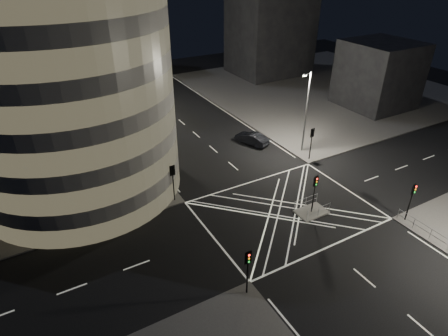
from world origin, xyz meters
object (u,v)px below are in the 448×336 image
traffic_signal_fr (312,138)px  traffic_signal_nr (412,195)px  traffic_signal_island (315,187)px  street_lamp_left_near (146,134)px  central_island (311,212)px  street_lamp_left_far (103,86)px  traffic_signal_nl (248,265)px  traffic_signal_fl (173,177)px  sedan (252,138)px  street_lamp_right_far (306,110)px

traffic_signal_fr → traffic_signal_nr: bearing=-90.0°
traffic_signal_island → street_lamp_left_near: 17.89m
central_island → traffic_signal_island: bearing=0.0°
street_lamp_left_far → traffic_signal_nl: bearing=-89.0°
central_island → street_lamp_left_far: (-11.44, 31.50, 5.47)m
traffic_signal_fl → sedan: (13.92, 7.12, -2.15)m
central_island → street_lamp_right_far: street_lamp_right_far is taller
traffic_signal_nr → traffic_signal_island: size_ratio=1.00×
traffic_signal_island → street_lamp_left_far: street_lamp_left_far is taller
traffic_signal_fr → sedan: (-3.68, 7.12, -2.15)m
street_lamp_right_far → sedan: street_lamp_right_far is taller
traffic_signal_fr → street_lamp_left_near: street_lamp_left_near is taller
traffic_signal_fl → street_lamp_left_near: street_lamp_left_near is taller
traffic_signal_island → street_lamp_right_far: 13.13m
traffic_signal_nr → street_lamp_left_near: 26.32m
central_island → street_lamp_right_far: size_ratio=0.30×
traffic_signal_fl → sedan: traffic_signal_fl is taller
traffic_signal_fl → traffic_signal_nr: same height
traffic_signal_nr → street_lamp_left_far: size_ratio=0.40×
traffic_signal_fl → traffic_signal_fr: (17.60, 0.00, 0.00)m
traffic_signal_fl → traffic_signal_nl: (0.00, -13.60, 0.00)m
traffic_signal_nl → traffic_signal_fr: bearing=37.7°
traffic_signal_nl → traffic_signal_island: (10.80, 5.30, 0.00)m
traffic_signal_island → sedan: bearing=78.5°
traffic_signal_fl → street_lamp_left_far: street_lamp_left_far is taller
sedan → street_lamp_left_near: bearing=-13.3°
central_island → street_lamp_left_far: size_ratio=0.30×
traffic_signal_island → street_lamp_right_far: bearing=54.7°
traffic_signal_fr → traffic_signal_fl: bearing=180.0°
traffic_signal_nl → street_lamp_left_far: bearing=91.0°
traffic_signal_nr → street_lamp_left_far: bearing=116.4°
traffic_signal_fl → traffic_signal_island: bearing=-37.5°
central_island → traffic_signal_nr: (6.80, -5.30, 2.84)m
street_lamp_left_near → street_lamp_right_far: same height
central_island → traffic_signal_nl: (-10.80, -5.30, 2.84)m
street_lamp_right_far → traffic_signal_island: bearing=-125.3°
traffic_signal_island → sedan: size_ratio=0.86×
traffic_signal_island → street_lamp_left_near: size_ratio=0.40×
central_island → sedan: bearing=78.5°
traffic_signal_fl → traffic_signal_nr: size_ratio=1.00×
central_island → street_lamp_left_far: 33.95m
traffic_signal_fl → street_lamp_left_far: 23.36m
central_island → traffic_signal_nr: size_ratio=0.75×
traffic_signal_nl → sedan: bearing=56.1°
traffic_signal_nl → traffic_signal_island: same height
street_lamp_right_far → traffic_signal_nl: bearing=-139.1°
traffic_signal_fr → sedan: 8.29m
central_island → traffic_signal_island: size_ratio=0.75×
street_lamp_left_near → traffic_signal_island: bearing=-49.7°
central_island → traffic_signal_nl: size_ratio=0.75×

